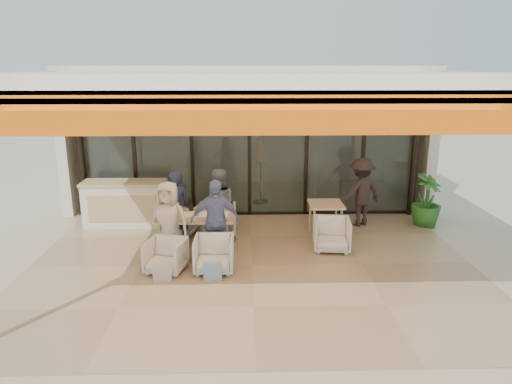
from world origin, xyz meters
TOP-DOWN VIEW (x-y plane):
  - ground at (0.00, 0.00)m, footprint 70.00×70.00m
  - terrace_floor at (0.00, 0.00)m, footprint 8.00×6.00m
  - terrace_structure at (0.00, -0.26)m, footprint 8.00×6.00m
  - glass_storefront at (0.00, 3.00)m, footprint 8.08×0.10m
  - interior_block at (0.01, 5.31)m, footprint 9.05×3.62m
  - host_counter at (-2.81, 2.30)m, footprint 1.85×0.65m
  - dining_table at (-1.09, 0.77)m, footprint 1.50×0.90m
  - chair_far_left at (-1.51, 1.71)m, footprint 0.80×0.77m
  - chair_far_right at (-0.67, 1.71)m, footprint 0.71×0.67m
  - chair_near_left at (-1.51, -0.19)m, footprint 0.75×0.72m
  - chair_near_right at (-0.67, -0.19)m, footprint 0.68×0.64m
  - diner_navy at (-1.51, 1.21)m, footprint 0.64×0.53m
  - diner_grey at (-0.67, 1.21)m, footprint 0.82×0.68m
  - diner_cream at (-1.51, 0.31)m, footprint 0.82×0.62m
  - diner_periwinkle at (-0.67, 0.31)m, footprint 0.95×0.49m
  - tote_bag_cream at (-1.51, -0.59)m, footprint 0.30×0.10m
  - tote_bag_blue at (-0.67, -0.59)m, footprint 0.30×0.10m
  - side_table at (1.58, 1.47)m, footprint 0.70×0.70m
  - side_chair at (1.58, 0.72)m, footprint 0.76×0.72m
  - standing_woman at (2.48, 2.15)m, footprint 1.16×0.94m
  - potted_palm at (3.97, 2.11)m, footprint 0.95×0.95m

SIDE VIEW (x-z plane):
  - ground at x=0.00m, z-range 0.00..0.00m
  - terrace_floor at x=0.00m, z-range 0.00..0.01m
  - tote_bag_cream at x=-1.51m, z-range 0.00..0.34m
  - tote_bag_blue at x=-0.67m, z-range 0.00..0.34m
  - chair_near_left at x=-1.51m, z-range 0.00..0.65m
  - chair_far_left at x=-1.51m, z-range 0.00..0.67m
  - chair_near_right at x=-0.67m, z-range 0.00..0.69m
  - side_chair at x=1.58m, z-range 0.00..0.71m
  - chair_far_right at x=-0.67m, z-range 0.00..0.72m
  - host_counter at x=-2.81m, z-range 0.01..1.05m
  - potted_palm at x=3.97m, z-range 0.00..1.20m
  - side_table at x=1.58m, z-range 0.27..1.01m
  - dining_table at x=-1.09m, z-range 0.22..1.15m
  - diner_cream at x=-1.51m, z-range 0.00..1.51m
  - diner_navy at x=-1.51m, z-range 0.00..1.51m
  - diner_periwinkle at x=-0.67m, z-range 0.00..1.54m
  - diner_grey at x=-0.67m, z-range 0.00..1.55m
  - standing_woman at x=2.48m, z-range 0.00..1.57m
  - glass_storefront at x=0.00m, z-range 0.00..3.20m
  - interior_block at x=0.01m, z-range 0.47..3.99m
  - terrace_structure at x=0.00m, z-range 1.55..4.95m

